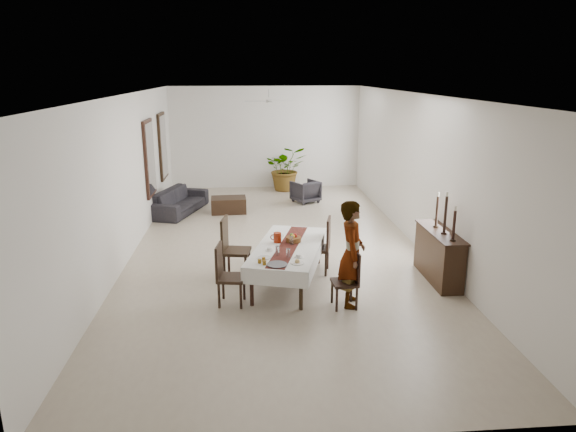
{
  "coord_description": "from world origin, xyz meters",
  "views": [
    {
      "loc": [
        -0.62,
        -10.39,
        3.63
      ],
      "look_at": [
        0.13,
        -1.28,
        1.05
      ],
      "focal_mm": 32.0,
      "sensor_mm": 36.0,
      "label": 1
    }
  ],
  "objects": [
    {
      "name": "floor",
      "position": [
        0.0,
        0.0,
        0.0
      ],
      "size": [
        6.0,
        12.0,
        0.0
      ],
      "primitive_type": "cube",
      "color": "#BEB097",
      "rests_on": "ground"
    },
    {
      "name": "ceiling",
      "position": [
        0.0,
        0.0,
        3.2
      ],
      "size": [
        6.0,
        12.0,
        0.02
      ],
      "primitive_type": "cube",
      "color": "silver",
      "rests_on": "wall_back"
    },
    {
      "name": "wall_back",
      "position": [
        0.0,
        6.0,
        1.6
      ],
      "size": [
        6.0,
        0.02,
        3.2
      ],
      "primitive_type": "cube",
      "color": "white",
      "rests_on": "floor"
    },
    {
      "name": "wall_front",
      "position": [
        0.0,
        -6.0,
        1.6
      ],
      "size": [
        6.0,
        0.02,
        3.2
      ],
      "primitive_type": "cube",
      "color": "white",
      "rests_on": "floor"
    },
    {
      "name": "wall_left",
      "position": [
        -3.0,
        0.0,
        1.6
      ],
      "size": [
        0.02,
        12.0,
        3.2
      ],
      "primitive_type": "cube",
      "color": "white",
      "rests_on": "floor"
    },
    {
      "name": "wall_right",
      "position": [
        3.0,
        0.0,
        1.6
      ],
      "size": [
        0.02,
        12.0,
        3.2
      ],
      "primitive_type": "cube",
      "color": "white",
      "rests_on": "floor"
    },
    {
      "name": "dining_table_top",
      "position": [
        0.09,
        -1.91,
        0.66
      ],
      "size": [
        1.46,
        2.34,
        0.05
      ],
      "primitive_type": "cube",
      "rotation": [
        0.0,
        0.0,
        -0.27
      ],
      "color": "black",
      "rests_on": "table_leg_fl"
    },
    {
      "name": "table_leg_fl",
      "position": [
        -0.58,
        -2.8,
        0.32
      ],
      "size": [
        0.08,
        0.08,
        0.64
      ],
      "primitive_type": "cylinder",
      "rotation": [
        0.0,
        0.0,
        -0.27
      ],
      "color": "black",
      "rests_on": "floor"
    },
    {
      "name": "table_leg_fr",
      "position": [
        0.19,
        -3.02,
        0.32
      ],
      "size": [
        0.08,
        0.08,
        0.64
      ],
      "primitive_type": "cylinder",
      "rotation": [
        0.0,
        0.0,
        -0.27
      ],
      "color": "black",
      "rests_on": "floor"
    },
    {
      "name": "table_leg_bl",
      "position": [
        -0.02,
        -0.81,
        0.32
      ],
      "size": [
        0.08,
        0.08,
        0.64
      ],
      "primitive_type": "cylinder",
      "rotation": [
        0.0,
        0.0,
        -0.27
      ],
      "color": "black",
      "rests_on": "floor"
    },
    {
      "name": "table_leg_br",
      "position": [
        0.75,
        -1.03,
        0.32
      ],
      "size": [
        0.08,
        0.08,
        0.64
      ],
      "primitive_type": "cylinder",
      "rotation": [
        0.0,
        0.0,
        -0.27
      ],
      "color": "black",
      "rests_on": "floor"
    },
    {
      "name": "tablecloth_top",
      "position": [
        0.09,
        -1.91,
        0.69
      ],
      "size": [
        1.66,
        2.54,
        0.01
      ],
      "primitive_type": "cube",
      "rotation": [
        0.0,
        0.0,
        -0.27
      ],
      "color": "silver",
      "rests_on": "dining_table_top"
    },
    {
      "name": "tablecloth_drape_left",
      "position": [
        -0.43,
        -1.77,
        0.55
      ],
      "size": [
        0.64,
        2.26,
        0.27
      ],
      "primitive_type": "cube",
      "rotation": [
        0.0,
        0.0,
        -0.27
      ],
      "color": "white",
      "rests_on": "dining_table_top"
    },
    {
      "name": "tablecloth_drape_right",
      "position": [
        0.6,
        -2.06,
        0.55
      ],
      "size": [
        0.64,
        2.26,
        0.27
      ],
      "primitive_type": "cube",
      "rotation": [
        0.0,
        0.0,
        -0.27
      ],
      "color": "silver",
      "rests_on": "dining_table_top"
    },
    {
      "name": "tablecloth_drape_near",
      "position": [
        -0.23,
        -3.04,
        0.55
      ],
      "size": [
        1.03,
        0.3,
        0.27
      ],
      "primitive_type": "cube",
      "rotation": [
        0.0,
        0.0,
        -0.27
      ],
      "color": "white",
      "rests_on": "dining_table_top"
    },
    {
      "name": "tablecloth_drape_far",
      "position": [
        0.4,
        -0.79,
        0.55
      ],
      "size": [
        1.03,
        0.3,
        0.27
      ],
      "primitive_type": "cube",
      "rotation": [
        0.0,
        0.0,
        -0.27
      ],
      "color": "white",
      "rests_on": "dining_table_top"
    },
    {
      "name": "table_runner",
      "position": [
        0.09,
        -1.91,
        0.69
      ],
      "size": [
        0.92,
        2.27,
        0.0
      ],
      "primitive_type": "cube",
      "rotation": [
        0.0,
        0.0,
        -0.27
      ],
      "color": "maroon",
      "rests_on": "tablecloth_top"
    },
    {
      "name": "red_pitcher",
      "position": [
        -0.1,
        -1.72,
        0.78
      ],
      "size": [
        0.17,
        0.17,
        0.18
      ],
      "primitive_type": "cylinder",
      "rotation": [
        0.0,
        0.0,
        -0.27
      ],
      "color": "maroon",
      "rests_on": "tablecloth_top"
    },
    {
      "name": "pitcher_handle",
      "position": [
        -0.17,
        -1.7,
        0.78
      ],
      "size": [
        0.11,
        0.05,
        0.11
      ],
      "primitive_type": "torus",
      "rotation": [
        1.57,
        0.0,
        -0.27
      ],
      "color": "maroon",
      "rests_on": "red_pitcher"
    },
    {
      "name": "wine_glass_near",
      "position": [
        0.03,
        -2.51,
        0.77
      ],
      "size": [
        0.06,
        0.06,
        0.15
      ],
      "primitive_type": "cylinder",
      "color": "silver",
      "rests_on": "tablecloth_top"
    },
    {
      "name": "wine_glass_mid",
      "position": [
        -0.14,
        -2.37,
        0.77
      ],
      "size": [
        0.06,
        0.06,
        0.15
      ],
      "primitive_type": "cylinder",
      "color": "silver",
      "rests_on": "tablecloth_top"
    },
    {
      "name": "wine_glass_far",
      "position": [
        0.14,
        -1.88,
        0.77
      ],
      "size": [
        0.06,
        0.06,
        0.15
      ],
      "primitive_type": "cylinder",
      "color": "white",
      "rests_on": "tablecloth_top"
    },
    {
      "name": "teacup_right",
      "position": [
        0.2,
        -2.51,
        0.72
      ],
      "size": [
        0.08,
        0.08,
        0.05
      ],
      "primitive_type": "cylinder",
      "color": "white",
      "rests_on": "saucer_right"
    },
    {
      "name": "saucer_right",
      "position": [
        0.2,
        -2.51,
        0.7
      ],
      "size": [
        0.14,
        0.14,
        0.01
      ],
      "primitive_type": "cylinder",
      "color": "silver",
      "rests_on": "tablecloth_top"
    },
    {
      "name": "teacup_left",
      "position": [
        -0.26,
        -2.15,
        0.72
      ],
      "size": [
        0.08,
        0.08,
        0.05
      ],
      "primitive_type": "cylinder",
      "color": "white",
      "rests_on": "saucer_left"
    },
    {
      "name": "saucer_left",
      "position": [
        -0.26,
        -2.15,
        0.7
      ],
      "size": [
        0.14,
        0.14,
        0.01
      ],
      "primitive_type": "cylinder",
      "color": "white",
      "rests_on": "tablecloth_top"
    },
    {
      "name": "plate_near_right",
      "position": [
        0.15,
        -2.78,
        0.7
      ],
      "size": [
        0.22,
        0.22,
        0.01
      ],
      "primitive_type": "cylinder",
      "color": "white",
      "rests_on": "tablecloth_top"
    },
    {
      "name": "bread_near_right",
      "position": [
        0.15,
        -2.78,
        0.72
      ],
      "size": [
        0.08,
        0.08,
        0.08
      ],
      "primitive_type": "sphere",
      "color": "tan",
      "rests_on": "plate_near_right"
    },
    {
      "name": "plate_near_left",
      "position": [
        -0.36,
        -2.5,
        0.7
      ],
      "size": [
        0.22,
        0.22,
        0.01
      ],
      "primitive_type": "cylinder",
      "color": "silver",
      "rests_on": "tablecloth_top"
    },
    {
      "name": "plate_far_left",
      "position": [
        -0.06,
        -1.36,
        0.7
      ],
      "size": [
        0.22,
        0.22,
        0.01
      ],
      "primitive_type": "cylinder",
      "color": "silver",
      "rests_on": "tablecloth_top"
    },
    {
      "name": "serving_tray",
      "position": [
        -0.17,
        -2.83,
        0.7
      ],
      "size": [
        0.33,
        0.33,
        0.02
      ],
      "primitive_type": "cylinder",
      "color": "#3E3E43",
      "rests_on": "tablecloth_top"
    },
    {
      "name": "jam_jar_a",
      "position": [
        -0.37,
        -2.8,
        0.72
      ],
      "size": [
        0.06,
        0.06,
        0.07
      ],
      "primitive_type": "cylinder",
      "color": "brown",
      "rests_on": "tablecloth_top"
    },
    {
      "name": "jam_jar_b",
      "position": [
        -0.44,
        -2.73,
        0.72
      ],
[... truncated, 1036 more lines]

